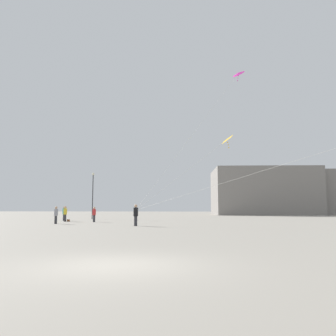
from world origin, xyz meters
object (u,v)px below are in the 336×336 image
(person_in_black, at_px, (136,214))
(kite_magenta_diamond, at_px, (238,74))
(person_in_yellow, at_px, (65,213))
(person_in_red, at_px, (94,214))
(person_in_teal, at_px, (64,213))
(lamppost_east, at_px, (93,189))
(person_in_grey, at_px, (56,214))
(kite_amber_delta, at_px, (226,140))
(handbag_beside_flyer, at_px, (68,220))
(building_left_hall, at_px, (262,192))

(person_in_black, xyz_separation_m, kite_magenta_diamond, (9.41, 6.57, 14.35))
(person_in_yellow, distance_m, person_in_red, 3.76)
(person_in_teal, height_order, lamppost_east, lamppost_east)
(person_in_grey, relative_size, person_in_black, 0.92)
(kite_amber_delta, relative_size, lamppost_east, 1.31)
(kite_magenta_diamond, relative_size, handbag_beside_flyer, 45.64)
(person_in_grey, distance_m, kite_magenta_diamond, 22.98)
(building_left_hall, relative_size, lamppost_east, 3.64)
(person_in_teal, distance_m, building_left_hall, 50.97)
(handbag_beside_flyer, bearing_deg, person_in_red, -20.45)
(kite_magenta_diamond, bearing_deg, kite_amber_delta, -108.71)
(kite_amber_delta, distance_m, handbag_beside_flyer, 19.63)
(person_in_grey, distance_m, person_in_teal, 8.61)
(person_in_yellow, relative_size, kite_magenta_diamond, 0.12)
(person_in_black, relative_size, handbag_beside_flyer, 5.51)
(lamppost_east, distance_m, handbag_beside_flyer, 9.54)
(building_left_hall, xyz_separation_m, lamppost_east, (-29.04, -34.55, -1.06))
(person_in_red, distance_m, lamppost_east, 10.90)
(person_in_teal, relative_size, lamppost_east, 0.27)
(kite_magenta_diamond, bearing_deg, building_left_hall, 76.94)
(person_in_red, relative_size, person_in_black, 0.91)
(person_in_red, distance_m, building_left_hall, 51.53)
(person_in_red, distance_m, person_in_black, 9.52)
(person_in_teal, distance_m, lamppost_east, 6.97)
(kite_amber_delta, bearing_deg, kite_magenta_diamond, 71.29)
(building_left_hall, bearing_deg, person_in_red, -120.10)
(kite_magenta_diamond, bearing_deg, handbag_beside_flyer, 173.26)
(person_in_yellow, distance_m, handbag_beside_flyer, 0.88)
(person_in_red, height_order, person_in_grey, person_in_grey)
(lamppost_east, xyz_separation_m, handbag_beside_flyer, (0.04, -8.67, -3.97))
(person_in_yellow, height_order, person_in_teal, person_in_teal)
(person_in_grey, height_order, person_in_teal, person_in_teal)
(person_in_grey, height_order, building_left_hall, building_left_hall)
(person_in_grey, bearing_deg, person_in_yellow, -95.72)
(person_in_red, relative_size, person_in_teal, 0.95)
(person_in_yellow, distance_m, building_left_hall, 52.50)
(person_in_black, xyz_separation_m, handbag_beside_flyer, (-9.05, 8.75, -0.85))
(person_in_black, distance_m, kite_amber_delta, 9.91)
(person_in_grey, relative_size, handbag_beside_flyer, 5.08)
(person_in_red, bearing_deg, person_in_yellow, -72.55)
(person_in_red, height_order, kite_magenta_diamond, kite_magenta_diamond)
(person_in_black, bearing_deg, kite_magenta_diamond, -68.88)
(lamppost_east, bearing_deg, person_in_yellow, -92.04)
(person_in_teal, height_order, kite_amber_delta, kite_amber_delta)
(kite_magenta_diamond, xyz_separation_m, lamppost_east, (-18.50, 10.85, -11.23))
(person_in_yellow, xyz_separation_m, kite_amber_delta, (16.97, -7.52, 6.33))
(person_in_grey, bearing_deg, person_in_teal, -91.95)
(person_in_teal, bearing_deg, lamppost_east, -34.19)
(person_in_grey, height_order, person_in_black, person_in_black)
(person_in_yellow, bearing_deg, handbag_beside_flyer, 116.17)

